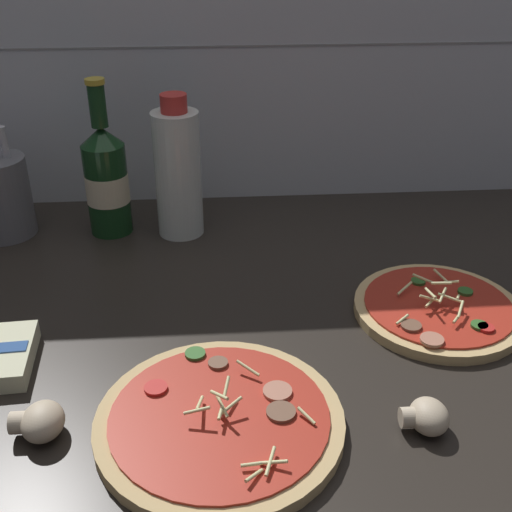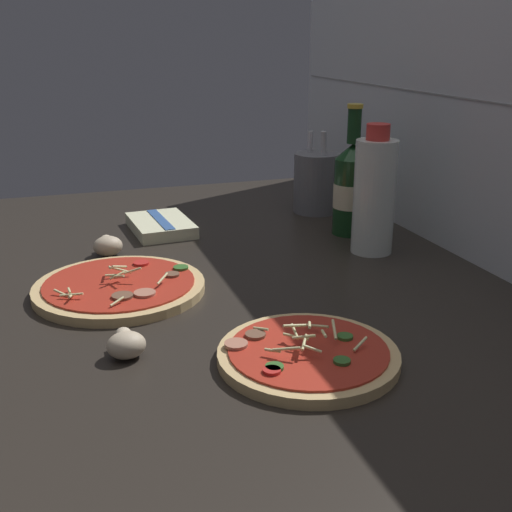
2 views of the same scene
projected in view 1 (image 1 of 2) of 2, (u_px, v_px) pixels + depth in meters
The scene contains 8 objects.
counter_slab at pixel (301, 346), 82.29cm from camera, with size 160.00×90.00×2.50cm.
tile_backsplash at pixel (271, 45), 108.03cm from camera, with size 160.00×1.13×60.00cm.
pizza_near at pixel (220, 421), 67.44cm from camera, with size 26.34×26.34×4.82cm.
pizza_far at pixel (438, 309), 85.91cm from camera, with size 22.30×22.30×5.27cm.
beer_bottle at pixel (106, 179), 103.77cm from camera, with size 7.02×7.02×25.46cm.
oil_bottle at pixel (178, 172), 102.71cm from camera, with size 7.50×7.50×23.26cm.
mushroom_left at pixel (40, 422), 65.95cm from camera, with size 5.49×5.23×3.66cm.
mushroom_right at pixel (427, 416), 66.79cm from camera, with size 5.08×4.84×3.39cm.
Camera 1 is at (-10.42, -65.80, 51.23)cm, focal length 45.00 mm.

